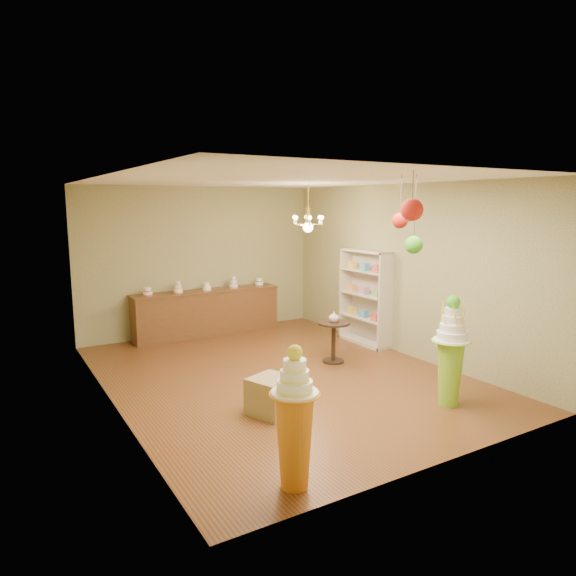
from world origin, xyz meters
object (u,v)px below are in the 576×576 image
pedestal_green (450,359)px  round_table (334,336)px  pedestal_orange (295,429)px  sideboard (207,312)px

pedestal_green → round_table: (-0.22, 2.31, -0.19)m
pedestal_orange → round_table: size_ratio=1.99×
pedestal_green → pedestal_orange: (-2.82, -0.66, -0.06)m
sideboard → round_table: sideboard is taller
round_table → pedestal_orange: bearing=-131.1°
round_table → pedestal_green: bearing=-84.6°
pedestal_orange → sideboard: 6.01m
pedestal_green → sideboard: pedestal_green is taller
sideboard → round_table: bearing=-68.5°
pedestal_orange → round_table: 3.95m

